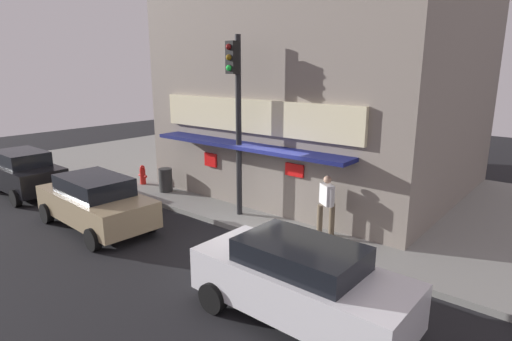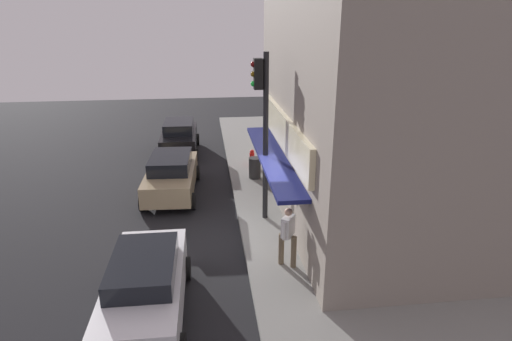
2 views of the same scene
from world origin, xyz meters
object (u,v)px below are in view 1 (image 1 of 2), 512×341
at_px(pedestrian, 327,203).
at_px(trash_can, 166,180).
at_px(traffic_light, 236,104).
at_px(parked_car_tan, 95,201).
at_px(parked_car_white, 300,281).
at_px(fire_hydrant, 143,175).
at_px(parked_car_black, 23,172).

bearing_deg(pedestrian, trash_can, -179.33).
bearing_deg(trash_can, traffic_light, -3.01).
distance_m(traffic_light, parked_car_tan, 5.29).
xyz_separation_m(parked_car_tan, parked_car_white, (7.65, -0.14, 0.02)).
xyz_separation_m(traffic_light, pedestrian, (3.12, 0.29, -2.60)).
bearing_deg(pedestrian, parked_car_white, -66.80).
height_order(fire_hydrant, parked_car_white, parked_car_white).
xyz_separation_m(pedestrian, parked_car_tan, (-6.06, -3.58, -0.32)).
relative_size(fire_hydrant, parked_car_black, 0.19).
height_order(traffic_light, parked_car_black, traffic_light).
relative_size(pedestrian, parked_car_tan, 0.39).
distance_m(pedestrian, parked_car_black, 12.05).
bearing_deg(parked_car_white, pedestrian, 113.20).
relative_size(traffic_light, parked_car_white, 1.29).
xyz_separation_m(traffic_light, trash_can, (-3.93, 0.21, -3.15)).
relative_size(trash_can, pedestrian, 0.51).
bearing_deg(parked_car_white, traffic_light, 143.99).
relative_size(traffic_light, fire_hydrant, 7.11).
distance_m(fire_hydrant, parked_car_tan, 4.39).
relative_size(fire_hydrant, parked_car_tan, 0.18).
distance_m(traffic_light, parked_car_black, 9.44).
relative_size(trash_can, parked_car_white, 0.21).
height_order(pedestrian, parked_car_black, pedestrian).
height_order(traffic_light, fire_hydrant, traffic_light).
height_order(trash_can, pedestrian, pedestrian).
bearing_deg(parked_car_black, parked_car_white, -0.98).
height_order(fire_hydrant, pedestrian, pedestrian).
xyz_separation_m(pedestrian, parked_car_white, (1.59, -3.72, -0.30)).
distance_m(trash_can, parked_car_black, 5.63).
relative_size(trash_can, parked_car_black, 0.22).
distance_m(traffic_light, fire_hydrant, 6.37).
bearing_deg(parked_car_tan, pedestrian, 30.56).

